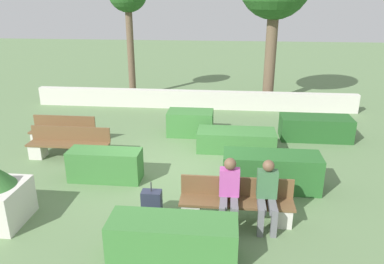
{
  "coord_description": "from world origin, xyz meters",
  "views": [
    {
      "loc": [
        1.37,
        -8.39,
        4.13
      ],
      "look_at": [
        0.48,
        0.5,
        0.9
      ],
      "focal_mm": 35.0,
      "sensor_mm": 36.0,
      "label": 1
    }
  ],
  "objects_px": {
    "bench_right_side": "(69,146)",
    "suitcase": "(152,204)",
    "person_seated_man": "(229,189)",
    "bench_front": "(236,205)",
    "person_seated_woman": "(267,192)",
    "bench_left_side": "(63,134)"
  },
  "relations": [
    {
      "from": "bench_left_side",
      "to": "suitcase",
      "type": "height_order",
      "value": "bench_left_side"
    },
    {
      "from": "bench_left_side",
      "to": "suitcase",
      "type": "xyz_separation_m",
      "value": [
        3.41,
        -3.61,
        -0.02
      ]
    },
    {
      "from": "bench_right_side",
      "to": "person_seated_woman",
      "type": "relative_size",
      "value": 1.67
    },
    {
      "from": "bench_front",
      "to": "person_seated_man",
      "type": "distance_m",
      "value": 0.45
    },
    {
      "from": "bench_front",
      "to": "bench_left_side",
      "type": "height_order",
      "value": "same"
    },
    {
      "from": "bench_front",
      "to": "bench_left_side",
      "type": "relative_size",
      "value": 1.17
    },
    {
      "from": "bench_left_side",
      "to": "person_seated_man",
      "type": "height_order",
      "value": "person_seated_man"
    },
    {
      "from": "bench_right_side",
      "to": "suitcase",
      "type": "bearing_deg",
      "value": -38.71
    },
    {
      "from": "person_seated_man",
      "to": "bench_front",
      "type": "bearing_deg",
      "value": 43.48
    },
    {
      "from": "bench_right_side",
      "to": "person_seated_man",
      "type": "distance_m",
      "value": 5.12
    },
    {
      "from": "bench_front",
      "to": "suitcase",
      "type": "bearing_deg",
      "value": -176.75
    },
    {
      "from": "bench_front",
      "to": "person_seated_man",
      "type": "height_order",
      "value": "person_seated_man"
    },
    {
      "from": "person_seated_woman",
      "to": "person_seated_man",
      "type": "bearing_deg",
      "value": 179.85
    },
    {
      "from": "bench_right_side",
      "to": "person_seated_woman",
      "type": "height_order",
      "value": "person_seated_woman"
    },
    {
      "from": "person_seated_woman",
      "to": "suitcase",
      "type": "relative_size",
      "value": 1.68
    },
    {
      "from": "person_seated_man",
      "to": "suitcase",
      "type": "bearing_deg",
      "value": 178.23
    },
    {
      "from": "bench_right_side",
      "to": "bench_front",
      "type": "bearing_deg",
      "value": -25.23
    },
    {
      "from": "bench_front",
      "to": "bench_left_side",
      "type": "bearing_deg",
      "value": 145.17
    },
    {
      "from": "bench_left_side",
      "to": "person_seated_woman",
      "type": "bearing_deg",
      "value": -22.34
    },
    {
      "from": "bench_front",
      "to": "bench_right_side",
      "type": "xyz_separation_m",
      "value": [
        -4.47,
        2.58,
        0.0
      ]
    },
    {
      "from": "person_seated_woman",
      "to": "bench_right_side",
      "type": "bearing_deg",
      "value": 151.55
    },
    {
      "from": "bench_front",
      "to": "bench_left_side",
      "type": "xyz_separation_m",
      "value": [
        -5.06,
        3.52,
        -0.01
      ]
    }
  ]
}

